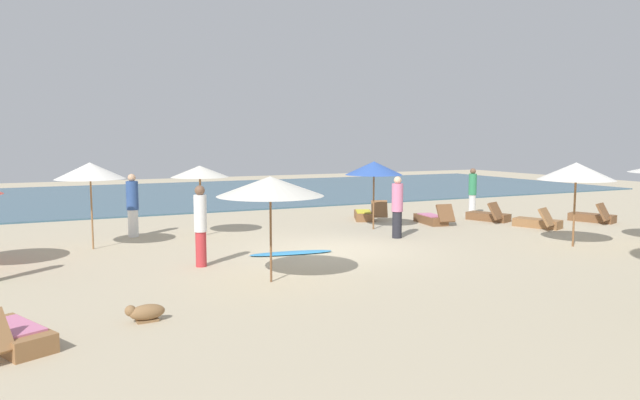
% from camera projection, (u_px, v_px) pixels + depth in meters
% --- Properties ---
extents(ground_plane, '(60.00, 60.00, 0.00)m').
position_uv_depth(ground_plane, '(336.00, 250.00, 15.61)').
color(ground_plane, '#BCAD8E').
extents(ocean_water, '(48.00, 16.00, 0.06)m').
position_uv_depth(ocean_water, '(191.00, 194.00, 30.87)').
color(ocean_water, '#3D6075').
rests_on(ocean_water, ground_plane).
extents(umbrella_0, '(2.21, 2.21, 2.20)m').
position_uv_depth(umbrella_0, '(270.00, 186.00, 11.90)').
color(umbrella_0, brown).
rests_on(umbrella_0, ground_plane).
extents(umbrella_1, '(2.03, 2.03, 2.32)m').
position_uv_depth(umbrella_1, '(576.00, 171.00, 15.85)').
color(umbrella_1, brown).
rests_on(umbrella_1, ground_plane).
extents(umbrella_2, '(1.81, 1.81, 2.33)m').
position_uv_depth(umbrella_2, '(90.00, 171.00, 15.47)').
color(umbrella_2, olive).
rests_on(umbrella_2, ground_plane).
extents(umbrella_5, '(1.73, 1.73, 2.15)m').
position_uv_depth(umbrella_5, '(200.00, 172.00, 17.55)').
color(umbrella_5, brown).
rests_on(umbrella_5, ground_plane).
extents(umbrella_6, '(1.87, 1.87, 2.22)m').
position_uv_depth(umbrella_6, '(374.00, 168.00, 18.92)').
color(umbrella_6, brown).
rests_on(umbrella_6, ground_plane).
extents(lounger_0, '(0.83, 1.71, 0.74)m').
position_uv_depth(lounger_0, '(432.00, 219.00, 20.31)').
color(lounger_0, brown).
rests_on(lounger_0, ground_plane).
extents(lounger_1, '(1.13, 1.74, 0.74)m').
position_uv_depth(lounger_1, '(489.00, 216.00, 21.02)').
color(lounger_1, brown).
rests_on(lounger_1, ground_plane).
extents(lounger_2, '(1.12, 1.74, 0.74)m').
position_uv_depth(lounger_2, '(593.00, 217.00, 20.75)').
color(lounger_2, brown).
rests_on(lounger_2, ground_plane).
extents(lounger_3, '(1.23, 1.72, 0.75)m').
position_uv_depth(lounger_3, '(365.00, 215.00, 21.36)').
color(lounger_3, brown).
rests_on(lounger_3, ground_plane).
extents(lounger_4, '(1.18, 1.75, 0.73)m').
position_uv_depth(lounger_4, '(538.00, 223.00, 19.43)').
color(lounger_4, olive).
rests_on(lounger_4, ground_plane).
extents(lounger_5, '(1.24, 1.78, 0.69)m').
position_uv_depth(lounger_5, '(11.00, 336.00, 8.28)').
color(lounger_5, olive).
rests_on(lounger_5, ground_plane).
extents(person_1, '(0.38, 0.38, 1.90)m').
position_uv_depth(person_1, '(200.00, 225.00, 13.46)').
color(person_1, '#BF3338').
rests_on(person_1, ground_plane).
extents(person_2, '(0.31, 0.31, 1.82)m').
position_uv_depth(person_2, '(472.00, 191.00, 22.58)').
color(person_2, white).
rests_on(person_2, ground_plane).
extents(person_3, '(0.49, 0.49, 1.91)m').
position_uv_depth(person_3, '(133.00, 205.00, 17.53)').
color(person_3, white).
rests_on(person_3, ground_plane).
extents(person_5, '(0.38, 0.38, 1.85)m').
position_uv_depth(person_5, '(397.00, 207.00, 17.33)').
color(person_5, '#26262D').
rests_on(person_5, ground_plane).
extents(dog, '(0.64, 0.30, 0.30)m').
position_uv_depth(dog, '(145.00, 312.00, 9.46)').
color(dog, olive).
rests_on(dog, ground_plane).
extents(surfboard, '(2.22, 0.74, 0.07)m').
position_uv_depth(surfboard, '(291.00, 253.00, 14.97)').
color(surfboard, '#338CCC').
rests_on(surfboard, ground_plane).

